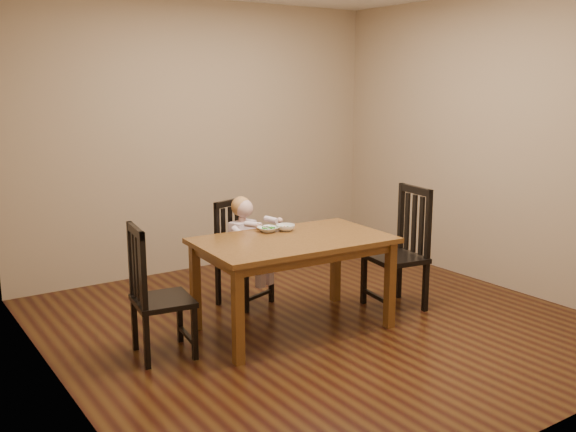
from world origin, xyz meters
TOP-DOWN VIEW (x-y plane):
  - room at (0.00, 0.00)m, footprint 4.01×4.01m
  - dining_table at (-0.23, 0.03)m, footprint 1.51×0.96m
  - chair_child at (-0.26, 0.78)m, footprint 0.49×0.48m
  - chair_left at (-1.32, 0.13)m, footprint 0.44×0.46m
  - chair_right at (0.81, -0.07)m, footprint 0.49×0.51m
  - toddler at (-0.25, 0.74)m, footprint 0.40×0.45m
  - bowl_peas at (-0.28, 0.31)m, footprint 0.18×0.18m
  - bowl_veg at (-0.14, 0.27)m, footprint 0.17×0.17m
  - fork at (-0.32, 0.30)m, footprint 0.09×0.09m

SIDE VIEW (x-z plane):
  - chair_child at x=-0.26m, z-range -0.02..0.88m
  - chair_left at x=-1.32m, z-range -0.02..0.93m
  - chair_right at x=0.81m, z-range -0.02..1.02m
  - toddler at x=-0.25m, z-range 0.31..0.82m
  - dining_table at x=-0.23m, z-range 0.28..1.01m
  - bowl_peas at x=-0.28m, z-range 0.73..0.77m
  - bowl_veg at x=-0.14m, z-range 0.73..0.78m
  - fork at x=-0.32m, z-range 0.75..0.80m
  - room at x=0.00m, z-range 0.00..2.71m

